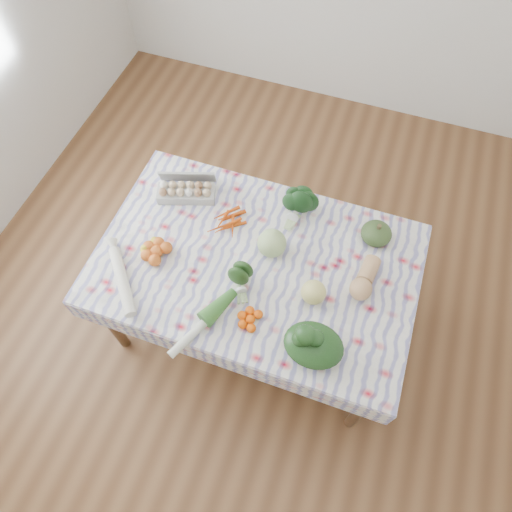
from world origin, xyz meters
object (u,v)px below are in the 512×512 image
kabocha_squash (376,233)px  grapefruit (313,292)px  butternut_squash (366,278)px  cabbage (272,243)px  egg_carton (186,192)px  dining_table (256,269)px

kabocha_squash → grapefruit: size_ratio=1.32×
butternut_squash → grapefruit: (-0.22, -0.16, 0.01)m
cabbage → butternut_squash: 0.50m
egg_carton → cabbage: cabbage is taller
kabocha_squash → cabbage: cabbage is taller
dining_table → kabocha_squash: 0.66m
butternut_squash → dining_table: bearing=-166.0°
cabbage → egg_carton: bearing=162.4°
dining_table → butternut_squash: butternut_squash is taller
egg_carton → butternut_squash: size_ratio=1.32×
egg_carton → cabbage: (0.56, -0.18, 0.03)m
kabocha_squash → grapefruit: bearing=-116.3°
cabbage → grapefruit: cabbage is taller
dining_table → egg_carton: bearing=152.2°
dining_table → grapefruit: (0.33, -0.10, 0.15)m
cabbage → butternut_squash: size_ratio=0.63×
butternut_squash → cabbage: bearing=-175.4°
dining_table → egg_carton: 0.59m
cabbage → dining_table: bearing=-121.7°
egg_carton → butternut_squash: bearing=-28.9°
dining_table → cabbage: 0.19m
grapefruit → egg_carton: bearing=156.2°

